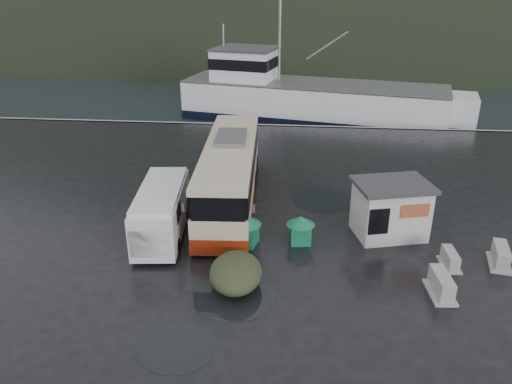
# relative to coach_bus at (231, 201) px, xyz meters

# --- Properties ---
(ground) EXTENTS (160.00, 160.00, 0.00)m
(ground) POSITION_rel_coach_bus_xyz_m (1.19, -4.68, 0.00)
(ground) COLOR black
(ground) RESTS_ON ground
(harbor_water) EXTENTS (300.00, 180.00, 0.02)m
(harbor_water) POSITION_rel_coach_bus_xyz_m (1.19, 105.32, 0.00)
(harbor_water) COLOR black
(harbor_water) RESTS_ON ground
(quay_edge) EXTENTS (160.00, 0.60, 1.50)m
(quay_edge) POSITION_rel_coach_bus_xyz_m (1.19, 15.32, 0.00)
(quay_edge) COLOR #999993
(quay_edge) RESTS_ON ground
(coach_bus) EXTENTS (3.77, 12.52, 3.50)m
(coach_bus) POSITION_rel_coach_bus_xyz_m (0.00, 0.00, 0.00)
(coach_bus) COLOR beige
(coach_bus) RESTS_ON ground
(white_van) EXTENTS (2.66, 6.14, 2.49)m
(white_van) POSITION_rel_coach_bus_xyz_m (-2.67, -4.15, 0.00)
(white_van) COLOR silver
(white_van) RESTS_ON ground
(waste_bin_left) EXTENTS (1.28, 1.28, 1.47)m
(waste_bin_left) POSITION_rel_coach_bus_xyz_m (1.35, -4.64, 0.00)
(waste_bin_left) COLOR #136E47
(waste_bin_left) RESTS_ON ground
(waste_bin_right) EXTENTS (1.07, 1.07, 1.34)m
(waste_bin_right) POSITION_rel_coach_bus_xyz_m (3.87, -4.25, 0.00)
(waste_bin_right) COLOR #136E47
(waste_bin_right) RESTS_ON ground
(dome_tent) EXTENTS (2.32, 3.10, 1.16)m
(dome_tent) POSITION_rel_coach_bus_xyz_m (1.34, -8.01, 0.00)
(dome_tent) COLOR #323A23
(dome_tent) RESTS_ON ground
(ticket_kiosk) EXTENTS (3.97, 3.38, 2.68)m
(ticket_kiosk) POSITION_rel_coach_bus_xyz_m (8.07, -3.09, 0.00)
(ticket_kiosk) COLOR silver
(ticket_kiosk) RESTS_ON ground
(jersey_barrier_a) EXTENTS (0.78, 1.46, 0.71)m
(jersey_barrier_a) POSITION_rel_coach_bus_xyz_m (10.28, -5.74, 0.00)
(jersey_barrier_a) COLOR #999993
(jersey_barrier_a) RESTS_ON ground
(jersey_barrier_b) EXTENTS (1.19, 1.87, 0.86)m
(jersey_barrier_b) POSITION_rel_coach_bus_xyz_m (12.46, -5.41, 0.00)
(jersey_barrier_b) COLOR #999993
(jersey_barrier_b) RESTS_ON ground
(jersey_barrier_c) EXTENTS (1.01, 1.83, 0.88)m
(jersey_barrier_c) POSITION_rel_coach_bus_xyz_m (9.39, -7.88, 0.00)
(jersey_barrier_c) COLOR #999993
(jersey_barrier_c) RESTS_ON ground
(fishing_trawler) EXTENTS (29.72, 12.53, 11.61)m
(fishing_trawler) POSITION_rel_coach_bus_xyz_m (4.70, 22.45, 0.00)
(fishing_trawler) COLOR silver
(fishing_trawler) RESTS_ON ground
(puddles) EXTENTS (8.30, 15.59, 0.01)m
(puddles) POSITION_rel_coach_bus_xyz_m (2.54, -5.62, 0.01)
(puddles) COLOR black
(puddles) RESTS_ON ground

